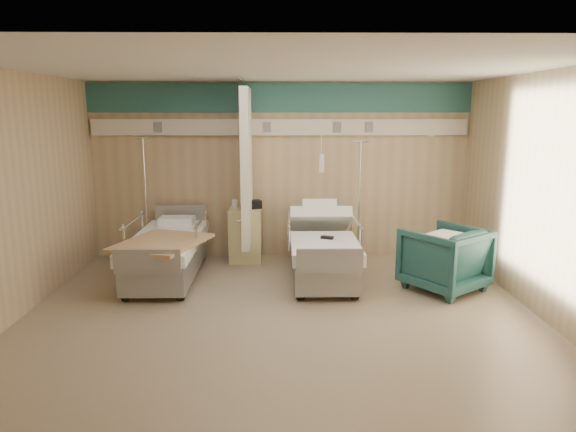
{
  "coord_description": "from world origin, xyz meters",
  "views": [
    {
      "loc": [
        0.01,
        -5.72,
        2.34
      ],
      "look_at": [
        0.1,
        0.6,
        1.05
      ],
      "focal_mm": 32.0,
      "sensor_mm": 36.0,
      "label": 1
    }
  ],
  "objects_px": {
    "bed_right": "(322,257)",
    "visitor_armchair": "(444,259)",
    "iv_stand_left": "(148,236)",
    "iv_stand_right": "(358,237)",
    "bed_left": "(167,257)",
    "bedside_cabinet": "(246,235)"
  },
  "relations": [
    {
      "from": "bed_right",
      "to": "visitor_armchair",
      "type": "height_order",
      "value": "visitor_armchair"
    },
    {
      "from": "iv_stand_left",
      "to": "iv_stand_right",
      "type": "bearing_deg",
      "value": -0.64
    },
    {
      "from": "iv_stand_right",
      "to": "iv_stand_left",
      "type": "distance_m",
      "value": 3.34
    },
    {
      "from": "bed_left",
      "to": "visitor_armchair",
      "type": "xyz_separation_m",
      "value": [
        3.78,
        -0.51,
        0.11
      ]
    },
    {
      "from": "bed_right",
      "to": "iv_stand_left",
      "type": "relative_size",
      "value": 1.1
    },
    {
      "from": "bed_right",
      "to": "visitor_armchair",
      "type": "bearing_deg",
      "value": -17.9
    },
    {
      "from": "bed_right",
      "to": "iv_stand_right",
      "type": "xyz_separation_m",
      "value": [
        0.64,
        0.89,
        0.07
      ]
    },
    {
      "from": "visitor_armchair",
      "to": "iv_stand_right",
      "type": "distance_m",
      "value": 1.68
    },
    {
      "from": "bed_right",
      "to": "bedside_cabinet",
      "type": "xyz_separation_m",
      "value": [
        -1.15,
        0.9,
        0.11
      ]
    },
    {
      "from": "bed_right",
      "to": "iv_stand_left",
      "type": "height_order",
      "value": "iv_stand_left"
    },
    {
      "from": "bedside_cabinet",
      "to": "iv_stand_right",
      "type": "relative_size",
      "value": 0.45
    },
    {
      "from": "iv_stand_left",
      "to": "bedside_cabinet",
      "type": "bearing_deg",
      "value": -0.85
    },
    {
      "from": "iv_stand_right",
      "to": "iv_stand_left",
      "type": "relative_size",
      "value": 0.97
    },
    {
      "from": "iv_stand_right",
      "to": "bedside_cabinet",
      "type": "bearing_deg",
      "value": 179.55
    },
    {
      "from": "bed_right",
      "to": "bedside_cabinet",
      "type": "height_order",
      "value": "bedside_cabinet"
    },
    {
      "from": "iv_stand_left",
      "to": "bed_left",
      "type": "bearing_deg",
      "value": -61.47
    },
    {
      "from": "bedside_cabinet",
      "to": "bed_left",
      "type": "bearing_deg",
      "value": -139.4
    },
    {
      "from": "bed_left",
      "to": "bedside_cabinet",
      "type": "distance_m",
      "value": 1.39
    },
    {
      "from": "bed_right",
      "to": "visitor_armchair",
      "type": "relative_size",
      "value": 2.31
    },
    {
      "from": "bed_right",
      "to": "visitor_armchair",
      "type": "distance_m",
      "value": 1.66
    },
    {
      "from": "bed_left",
      "to": "iv_stand_right",
      "type": "relative_size",
      "value": 1.13
    },
    {
      "from": "bed_left",
      "to": "visitor_armchair",
      "type": "relative_size",
      "value": 2.31
    }
  ]
}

